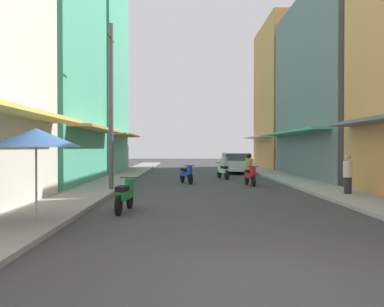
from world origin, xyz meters
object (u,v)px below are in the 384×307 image
Objects in this scene: motorbike_blue at (187,174)px; parked_car at (236,163)px; motorbike_green at (125,194)px; vendor_umbrella at (36,138)px; utility_pole at (111,106)px; motorbike_red at (250,171)px; motorbike_white at (223,167)px; pedestrian_crossing at (348,176)px.

motorbike_blue is 8.79m from parked_car.
motorbike_green is 9.06m from motorbike_blue.
utility_pole reaches higher than vendor_umbrella.
vendor_umbrella is at bearing -124.92° from motorbike_red.
motorbike_green is 12.36m from motorbike_white.
motorbike_green is at bearing -108.03° from parked_car.
utility_pole is at bearing 86.03° from vendor_umbrella.
utility_pole is (0.48, 6.98, 1.49)m from vendor_umbrella.
pedestrian_crossing is at bearing -80.10° from parked_car.
motorbike_white is 14.88m from vendor_umbrella.
motorbike_red is at bearing 57.51° from motorbike_green.
parked_car is (5.49, 16.86, 0.24)m from motorbike_green.
vendor_umbrella is (-7.31, -18.79, 1.35)m from parked_car.
motorbike_blue is 5.84m from utility_pole.
pedestrian_crossing reaches higher than motorbike_white.
utility_pole reaches higher than motorbike_green.
pedestrian_crossing is at bearing -42.97° from motorbike_blue.
parked_car is 0.60× the size of utility_pole.
vendor_umbrella reaches higher than motorbike_white.
motorbike_red is 0.78× the size of vendor_umbrella.
parked_car is 20.21m from vendor_umbrella.
motorbike_red is 9.15m from parked_car.
utility_pole is (-6.82, -11.81, 2.84)m from parked_car.
motorbike_red is 1.04× the size of motorbike_blue.
motorbike_red reaches higher than motorbike_blue.
motorbike_red is 0.26× the size of utility_pole.
pedestrian_crossing is (2.94, -4.47, 0.10)m from motorbike_red.
pedestrian_crossing is at bearing 28.18° from vendor_umbrella.
motorbike_white is 8.99m from utility_pole.
pedestrian_crossing is at bearing -11.05° from utility_pole.
pedestrian_crossing reaches higher than motorbike_red.
motorbike_white is 3.57m from motorbike_blue.
vendor_umbrella is at bearing -93.97° from utility_pole.
motorbike_blue is (1.83, 8.87, 0.00)m from motorbike_green.
utility_pole is (-5.34, -6.64, 2.87)m from motorbike_white.
vendor_umbrella reaches higher than motorbike_blue.
motorbike_white is 5.37m from parked_car.
pedestrian_crossing reaches higher than parked_car.
motorbike_white is 0.76× the size of vendor_umbrella.
motorbike_blue is at bearing 50.28° from utility_pole.
parked_car is at bearing 65.43° from motorbike_blue.
motorbike_red reaches higher than parked_car.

